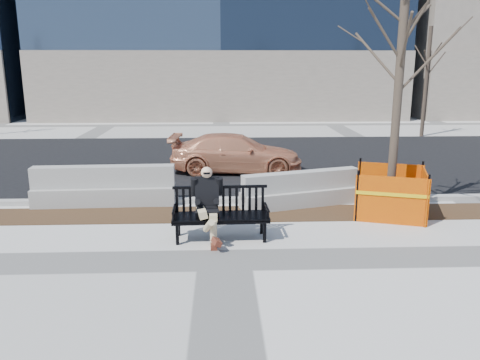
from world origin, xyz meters
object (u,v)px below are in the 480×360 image
(sedan, at_px, (236,172))
(jersey_barrier_left, at_px, (106,204))
(tree_fence, at_px, (389,214))
(bench, at_px, (221,239))
(seated_man, at_px, (208,238))
(jersey_barrier_right, at_px, (301,205))

(sedan, bearing_deg, jersey_barrier_left, 140.41)
(tree_fence, relative_size, jersey_barrier_left, 1.68)
(bench, bearing_deg, tree_fence, 18.60)
(seated_man, relative_size, jersey_barrier_right, 0.47)
(bench, relative_size, jersey_barrier_right, 0.65)
(tree_fence, xyz_separation_m, jersey_barrier_left, (-6.63, 1.04, 0.00))
(seated_man, xyz_separation_m, tree_fence, (4.09, 1.38, 0.00))
(tree_fence, distance_m, jersey_barrier_left, 6.71)
(sedan, bearing_deg, tree_fence, -139.56)
(tree_fence, bearing_deg, jersey_barrier_right, 158.13)
(bench, xyz_separation_m, sedan, (0.49, 5.93, 0.00))
(seated_man, bearing_deg, tree_fence, 16.85)
(jersey_barrier_left, height_order, jersey_barrier_right, jersey_barrier_left)
(tree_fence, bearing_deg, seated_man, -161.39)
(bench, relative_size, jersey_barrier_left, 0.57)
(bench, xyz_separation_m, jersey_barrier_left, (-2.80, 2.46, 0.00))
(bench, height_order, tree_fence, tree_fence)
(seated_man, height_order, sedan, seated_man)
(seated_man, xyz_separation_m, jersey_barrier_left, (-2.54, 2.42, 0.00))
(sedan, bearing_deg, bench, 179.20)
(tree_fence, height_order, jersey_barrier_left, tree_fence)
(jersey_barrier_right, bearing_deg, sedan, 93.98)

